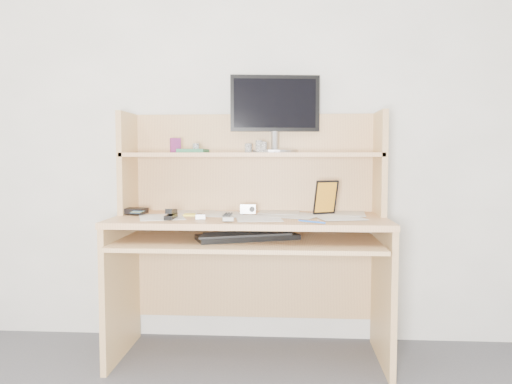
# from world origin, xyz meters

# --- Properties ---
(back_wall) EXTENTS (3.60, 0.04, 2.50)m
(back_wall) POSITION_xyz_m (0.00, 1.80, 1.25)
(back_wall) COLOR silver
(back_wall) RESTS_ON floor
(desk) EXTENTS (1.40, 0.70, 1.30)m
(desk) POSITION_xyz_m (0.00, 1.56, 0.69)
(desk) COLOR tan
(desk) RESTS_ON floor
(paper_clutter) EXTENTS (1.32, 0.54, 0.01)m
(paper_clutter) POSITION_xyz_m (0.00, 1.48, 0.75)
(paper_clutter) COLOR silver
(paper_clutter) RESTS_ON desk
(keyboard) EXTENTS (0.53, 0.34, 0.03)m
(keyboard) POSITION_xyz_m (-0.00, 1.37, 0.67)
(keyboard) COLOR black
(keyboard) RESTS_ON desk
(tv_remote) EXTENTS (0.08, 0.19, 0.02)m
(tv_remote) POSITION_xyz_m (-0.10, 1.33, 0.77)
(tv_remote) COLOR #A7A8A2
(tv_remote) RESTS_ON paper_clutter
(flip_phone) EXTENTS (0.06, 0.10, 0.02)m
(flip_phone) POSITION_xyz_m (-0.24, 1.38, 0.77)
(flip_phone) COLOR #A5A5A7
(flip_phone) RESTS_ON paper_clutter
(stapler) EXTENTS (0.04, 0.15, 0.04)m
(stapler) POSITION_xyz_m (-0.39, 1.36, 0.78)
(stapler) COLOR black
(stapler) RESTS_ON paper_clutter
(wallet) EXTENTS (0.12, 0.11, 0.03)m
(wallet) POSITION_xyz_m (-0.62, 1.54, 0.77)
(wallet) COLOR black
(wallet) RESTS_ON paper_clutter
(sticky_note_pad) EXTENTS (0.07, 0.07, 0.01)m
(sticky_note_pad) POSITION_xyz_m (-0.31, 1.51, 0.75)
(sticky_note_pad) COLOR #FCFF43
(sticky_note_pad) RESTS_ON desk
(digital_camera) EXTENTS (0.08, 0.03, 0.05)m
(digital_camera) POSITION_xyz_m (-0.02, 1.57, 0.78)
(digital_camera) COLOR #B4B4B7
(digital_camera) RESTS_ON paper_clutter
(game_case) EXTENTS (0.12, 0.07, 0.18)m
(game_case) POSITION_xyz_m (0.40, 1.56, 0.85)
(game_case) COLOR black
(game_case) RESTS_ON paper_clutter
(blue_pen) EXTENTS (0.12, 0.09, 0.01)m
(blue_pen) POSITION_xyz_m (0.31, 1.22, 0.76)
(blue_pen) COLOR blue
(blue_pen) RESTS_ON paper_clutter
(card_box) EXTENTS (0.06, 0.04, 0.08)m
(card_box) POSITION_xyz_m (-0.42, 1.62, 1.12)
(card_box) COLOR #A22115
(card_box) RESTS_ON desk
(shelf_book) EXTENTS (0.14, 0.20, 0.02)m
(shelf_book) POSITION_xyz_m (-0.32, 1.63, 1.09)
(shelf_book) COLOR #2F763B
(shelf_book) RESTS_ON desk
(chip_stack_a) EXTENTS (0.04, 0.04, 0.05)m
(chip_stack_a) POSITION_xyz_m (-0.30, 1.58, 1.11)
(chip_stack_a) COLOR black
(chip_stack_a) RESTS_ON desk
(chip_stack_b) EXTENTS (0.04, 0.04, 0.06)m
(chip_stack_b) POSITION_xyz_m (0.07, 1.59, 1.11)
(chip_stack_b) COLOR silver
(chip_stack_b) RESTS_ON desk
(chip_stack_c) EXTENTS (0.05, 0.05, 0.05)m
(chip_stack_c) POSITION_xyz_m (-0.02, 1.66, 1.11)
(chip_stack_c) COLOR black
(chip_stack_c) RESTS_ON desk
(chip_stack_d) EXTENTS (0.04, 0.04, 0.07)m
(chip_stack_d) POSITION_xyz_m (0.04, 1.60, 1.11)
(chip_stack_d) COLOR white
(chip_stack_d) RESTS_ON desk
(monitor) EXTENTS (0.49, 0.25, 0.43)m
(monitor) POSITION_xyz_m (0.12, 1.71, 1.31)
(monitor) COLOR #A6A5AA
(monitor) RESTS_ON desk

